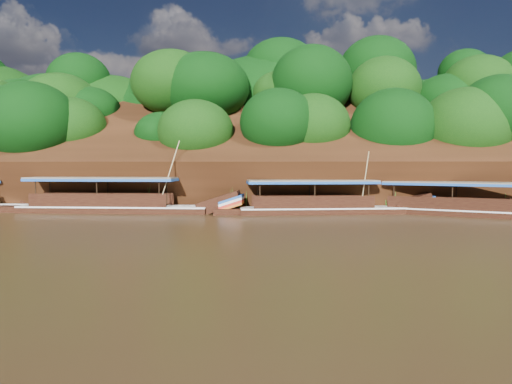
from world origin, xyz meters
TOP-DOWN VIEW (x-y plane):
  - ground at (0.00, 0.00)m, footprint 160.00×160.00m
  - riverbank at (-0.01, 22.73)m, footprint 120.00×30.06m
  - boat_0 at (10.99, 6.64)m, footprint 13.74×7.91m
  - boat_1 at (1.26, 7.96)m, footprint 14.13×4.08m
  - boat_2 at (-13.83, 7.63)m, footprint 16.55×2.79m
  - reeds at (-4.34, 9.38)m, footprint 48.84×2.37m

SIDE VIEW (x-z plane):
  - ground at x=0.00m, z-range 0.00..0.00m
  - boat_0 at x=10.99m, z-range -2.08..3.13m
  - boat_1 at x=1.26m, z-range -1.90..3.00m
  - boat_2 at x=-13.83m, z-range -2.30..3.47m
  - reeds at x=-4.34m, z-range -0.10..1.90m
  - riverbank at x=-0.01m, z-range -7.81..11.59m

